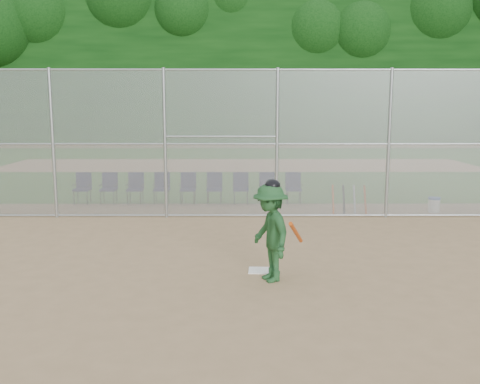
{
  "coord_description": "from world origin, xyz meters",
  "views": [
    {
      "loc": [
        -0.04,
        -9.32,
        3.01
      ],
      "look_at": [
        0.0,
        2.5,
        1.1
      ],
      "focal_mm": 40.0,
      "sensor_mm": 36.0,
      "label": 1
    }
  ],
  "objects_px": {
    "chair_0": "(82,189)",
    "water_cooler": "(434,205)",
    "home_plate": "(260,270)",
    "batter_at_plate": "(270,232)"
  },
  "relations": [
    {
      "from": "batter_at_plate",
      "to": "water_cooler",
      "type": "relative_size",
      "value": 4.16
    },
    {
      "from": "home_plate",
      "to": "batter_at_plate",
      "type": "relative_size",
      "value": 0.23
    },
    {
      "from": "batter_at_plate",
      "to": "water_cooler",
      "type": "xyz_separation_m",
      "value": [
        5.05,
        6.01,
        -0.65
      ]
    },
    {
      "from": "water_cooler",
      "to": "home_plate",
      "type": "bearing_deg",
      "value": -133.52
    },
    {
      "from": "water_cooler",
      "to": "batter_at_plate",
      "type": "bearing_deg",
      "value": -130.0
    },
    {
      "from": "home_plate",
      "to": "batter_at_plate",
      "type": "distance_m",
      "value": 1.02
    },
    {
      "from": "chair_0",
      "to": "water_cooler",
      "type": "bearing_deg",
      "value": -7.44
    },
    {
      "from": "chair_0",
      "to": "home_plate",
      "type": "bearing_deg",
      "value": -52.62
    },
    {
      "from": "home_plate",
      "to": "chair_0",
      "type": "bearing_deg",
      "value": 127.38
    },
    {
      "from": "batter_at_plate",
      "to": "water_cooler",
      "type": "height_order",
      "value": "batter_at_plate"
    }
  ]
}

